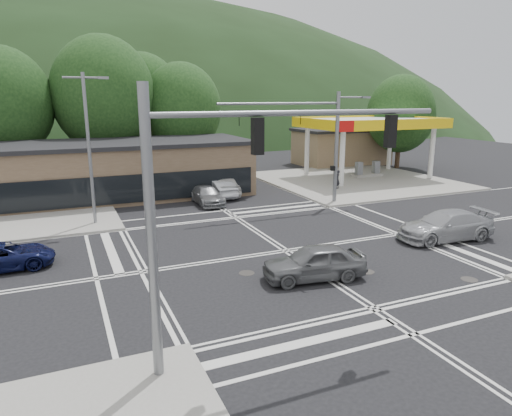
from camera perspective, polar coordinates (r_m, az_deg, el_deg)
name	(u,v)px	position (r m, az deg, el deg)	size (l,w,h in m)	color
ground	(286,251)	(23.39, 3.78, -5.35)	(120.00, 120.00, 0.00)	black
sidewalk_ne	(356,180)	(43.48, 12.38, 3.40)	(16.00, 16.00, 0.15)	gray
gas_station_canopy	(370,125)	(44.87, 14.05, 10.02)	(12.32, 8.34, 5.75)	silver
convenience_store	(341,148)	(54.18, 10.62, 7.43)	(10.00, 6.00, 3.80)	#846B4F
commercial_row	(91,173)	(37.10, -19.88, 4.18)	(24.00, 8.00, 4.00)	brown
hill_north	(105,131)	(110.35, -18.39, 9.08)	(252.00, 126.00, 140.00)	black
tree_n_a	(3,103)	(43.77, -29.12, 11.40)	(8.00, 8.00, 11.75)	#382619
tree_n_b	(104,95)	(43.81, -18.52, 13.26)	(9.00, 9.00, 12.98)	#382619
tree_n_c	(181,109)	(45.04, -9.31, 12.11)	(7.60, 7.60, 10.87)	#382619
tree_n_e	(142,102)	(48.31, -14.09, 12.75)	(8.40, 8.40, 11.98)	#382619
tree_ne	(401,114)	(52.37, 17.63, 11.15)	(7.20, 7.20, 9.99)	#382619
streetlight_nw	(90,142)	(28.78, -20.09, 7.75)	(2.50, 0.25, 9.00)	slate
signal_mast_ne	(322,134)	(32.77, 8.23, 9.11)	(11.65, 0.30, 8.00)	slate
signal_mast_sw	(217,193)	(12.29, -4.90, 1.85)	(9.14, 0.28, 8.00)	slate
car_blue_west	(2,257)	(23.68, -29.16, -5.32)	(2.05, 4.44, 1.23)	#0D123B
car_grey_center	(314,262)	(19.78, 7.28, -6.74)	(1.79, 4.44, 1.51)	#5D5F62
car_silver_east	(445,225)	(27.01, 22.60, -2.03)	(2.22, 5.45, 1.58)	#9EA0A5
car_queue_a	(218,188)	(35.63, -4.73, 2.49)	(1.51, 4.33, 1.43)	#A6A8AD
car_queue_b	(223,185)	(36.25, -4.18, 2.89)	(1.98, 4.92, 1.68)	silver
car_northbound	(207,195)	(33.51, -6.15, 1.60)	(1.78, 4.38, 1.27)	slate
pedestrian	(337,179)	(38.62, 10.13, 3.53)	(0.57, 0.38, 1.57)	black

